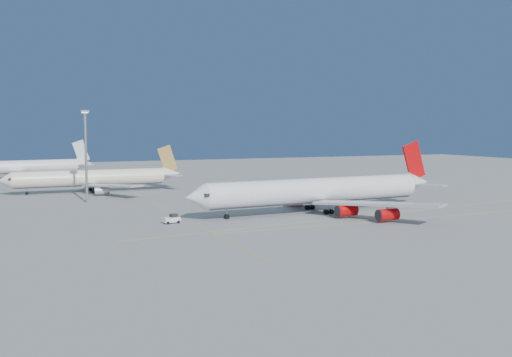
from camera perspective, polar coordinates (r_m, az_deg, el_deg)
name	(u,v)px	position (r m, az deg, el deg)	size (l,w,h in m)	color
ground	(346,213)	(146.31, 8.96, -3.43)	(500.00, 500.00, 0.00)	slate
taxiway_lines	(282,213)	(144.73, 2.67, -3.46)	(118.86, 140.00, 0.02)	gold
airliner_virgin	(321,191)	(147.08, 6.51, -1.22)	(73.09, 65.55, 18.03)	white
airliner_etihad	(95,178)	(199.15, -15.82, 0.06)	(59.66, 55.32, 15.62)	silver
airliner_third	(20,167)	(261.61, -22.49, 1.06)	(61.13, 55.95, 16.40)	white
pushback_tug	(172,219)	(130.42, -8.41, -4.02)	(3.98, 2.80, 2.09)	white
light_mast	(86,148)	(170.45, -16.66, 2.90)	(2.29, 2.29, 26.54)	gray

